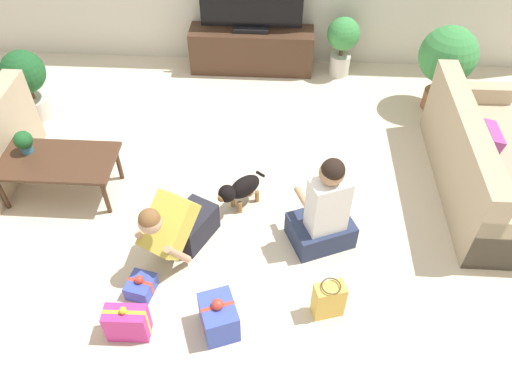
{
  "coord_description": "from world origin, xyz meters",
  "views": [
    {
      "loc": [
        0.49,
        -3.33,
        3.47
      ],
      "look_at": [
        0.32,
        -0.34,
        0.45
      ],
      "focal_mm": 35.0,
      "sensor_mm": 36.0,
      "label": 1
    }
  ],
  "objects_px": {
    "coffee_table": "(57,163)",
    "gift_box_a": "(219,317)",
    "person_sitting": "(324,213)",
    "tv": "(251,10)",
    "gift_bag_a": "(329,300)",
    "sofa_right": "(483,166)",
    "tv_console": "(252,50)",
    "potted_plant_corner_left": "(26,79)",
    "gift_box_b": "(141,286)",
    "gift_box_c": "(127,323)",
    "potted_plant_corner_right": "(447,58)",
    "person_kneeling": "(177,225)",
    "potted_plant_back_right": "(342,41)",
    "dog": "(240,189)",
    "tabletop_plant": "(24,141)"
  },
  "relations": [
    {
      "from": "person_kneeling",
      "to": "gift_bag_a",
      "type": "distance_m",
      "value": 1.37
    },
    {
      "from": "tv_console",
      "to": "person_kneeling",
      "type": "bearing_deg",
      "value": -98.0
    },
    {
      "from": "tv",
      "to": "potted_plant_corner_left",
      "type": "height_order",
      "value": "tv"
    },
    {
      "from": "person_kneeling",
      "to": "tabletop_plant",
      "type": "bearing_deg",
      "value": -179.06
    },
    {
      "from": "tv_console",
      "to": "gift_box_b",
      "type": "distance_m",
      "value": 3.52
    },
    {
      "from": "potted_plant_corner_left",
      "to": "tv_console",
      "type": "bearing_deg",
      "value": 25.72
    },
    {
      "from": "person_sitting",
      "to": "gift_bag_a",
      "type": "xyz_separation_m",
      "value": [
        0.02,
        -0.72,
        -0.2
      ]
    },
    {
      "from": "coffee_table",
      "to": "tv",
      "type": "relative_size",
      "value": 0.89
    },
    {
      "from": "tv",
      "to": "potted_plant_corner_left",
      "type": "xyz_separation_m",
      "value": [
        -2.39,
        -1.15,
        -0.31
      ]
    },
    {
      "from": "sofa_right",
      "to": "tv_console",
      "type": "bearing_deg",
      "value": 48.53
    },
    {
      "from": "potted_plant_corner_right",
      "to": "person_kneeling",
      "type": "xyz_separation_m",
      "value": [
        -2.61,
        -2.3,
        -0.31
      ]
    },
    {
      "from": "tv",
      "to": "potted_plant_corner_right",
      "type": "xyz_separation_m",
      "value": [
        2.19,
        -0.71,
        -0.16
      ]
    },
    {
      "from": "person_kneeling",
      "to": "person_sitting",
      "type": "height_order",
      "value": "person_sitting"
    },
    {
      "from": "potted_plant_corner_left",
      "to": "person_kneeling",
      "type": "distance_m",
      "value": 2.71
    },
    {
      "from": "tv_console",
      "to": "potted_plant_back_right",
      "type": "relative_size",
      "value": 2.04
    },
    {
      "from": "sofa_right",
      "to": "tv",
      "type": "xyz_separation_m",
      "value": [
        -2.33,
        2.06,
        0.5
      ]
    },
    {
      "from": "coffee_table",
      "to": "tv_console",
      "type": "bearing_deg",
      "value": 54.95
    },
    {
      "from": "gift_box_c",
      "to": "gift_bag_a",
      "type": "bearing_deg",
      "value": 10.29
    },
    {
      "from": "tv",
      "to": "dog",
      "type": "distance_m",
      "value": 2.52
    },
    {
      "from": "potted_plant_back_right",
      "to": "potted_plant_corner_right",
      "type": "xyz_separation_m",
      "value": [
        1.07,
        -0.66,
        0.18
      ]
    },
    {
      "from": "person_sitting",
      "to": "tv",
      "type": "bearing_deg",
      "value": -97.23
    },
    {
      "from": "coffee_table",
      "to": "gift_box_b",
      "type": "relative_size",
      "value": 4.09
    },
    {
      "from": "gift_box_b",
      "to": "potted_plant_corner_left",
      "type": "bearing_deg",
      "value": 126.77
    },
    {
      "from": "potted_plant_corner_right",
      "to": "gift_bag_a",
      "type": "distance_m",
      "value": 3.19
    },
    {
      "from": "potted_plant_corner_left",
      "to": "gift_box_b",
      "type": "xyz_separation_m",
      "value": [
        1.72,
        -2.3,
        -0.41
      ]
    },
    {
      "from": "gift_box_b",
      "to": "gift_bag_a",
      "type": "xyz_separation_m",
      "value": [
        1.5,
        -0.1,
        0.1
      ]
    },
    {
      "from": "tv",
      "to": "gift_box_c",
      "type": "xyz_separation_m",
      "value": [
        -0.68,
        -3.83,
        -0.65
      ]
    },
    {
      "from": "tv_console",
      "to": "person_kneeling",
      "type": "height_order",
      "value": "person_kneeling"
    },
    {
      "from": "tv",
      "to": "gift_bag_a",
      "type": "xyz_separation_m",
      "value": [
        0.83,
        -3.55,
        -0.62
      ]
    },
    {
      "from": "tv",
      "to": "gift_box_b",
      "type": "xyz_separation_m",
      "value": [
        -0.67,
        -3.45,
        -0.72
      ]
    },
    {
      "from": "sofa_right",
      "to": "dog",
      "type": "height_order",
      "value": "sofa_right"
    },
    {
      "from": "tv",
      "to": "dog",
      "type": "relative_size",
      "value": 2.93
    },
    {
      "from": "sofa_right",
      "to": "person_sitting",
      "type": "distance_m",
      "value": 1.72
    },
    {
      "from": "coffee_table",
      "to": "person_kneeling",
      "type": "xyz_separation_m",
      "value": [
        1.23,
        -0.65,
        -0.05
      ]
    },
    {
      "from": "tv_console",
      "to": "gift_box_b",
      "type": "xyz_separation_m",
      "value": [
        -0.67,
        -3.45,
        -0.2
      ]
    },
    {
      "from": "gift_box_b",
      "to": "gift_box_c",
      "type": "relative_size",
      "value": 0.77
    },
    {
      "from": "person_kneeling",
      "to": "gift_box_b",
      "type": "xyz_separation_m",
      "value": [
        -0.25,
        -0.44,
        -0.26
      ]
    },
    {
      "from": "gift_box_b",
      "to": "gift_bag_a",
      "type": "distance_m",
      "value": 1.5
    },
    {
      "from": "person_sitting",
      "to": "gift_box_a",
      "type": "height_order",
      "value": "person_sitting"
    },
    {
      "from": "gift_box_a",
      "to": "potted_plant_back_right",
      "type": "bearing_deg",
      "value": 73.17
    },
    {
      "from": "potted_plant_corner_left",
      "to": "gift_box_c",
      "type": "bearing_deg",
      "value": -57.41
    },
    {
      "from": "potted_plant_corner_right",
      "to": "gift_bag_a",
      "type": "relative_size",
      "value": 2.75
    },
    {
      "from": "potted_plant_back_right",
      "to": "potted_plant_corner_right",
      "type": "distance_m",
      "value": 1.27
    },
    {
      "from": "tv_console",
      "to": "dog",
      "type": "bearing_deg",
      "value": -88.79
    },
    {
      "from": "coffee_table",
      "to": "person_sitting",
      "type": "distance_m",
      "value": 2.5
    },
    {
      "from": "coffee_table",
      "to": "gift_box_a",
      "type": "bearing_deg",
      "value": -39.81
    },
    {
      "from": "person_kneeling",
      "to": "gift_box_c",
      "type": "height_order",
      "value": "person_kneeling"
    },
    {
      "from": "potted_plant_back_right",
      "to": "tabletop_plant",
      "type": "relative_size",
      "value": 3.36
    },
    {
      "from": "potted_plant_corner_right",
      "to": "potted_plant_corner_left",
      "type": "bearing_deg",
      "value": -174.5
    },
    {
      "from": "coffee_table",
      "to": "gift_box_b",
      "type": "bearing_deg",
      "value": -47.79
    }
  ]
}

